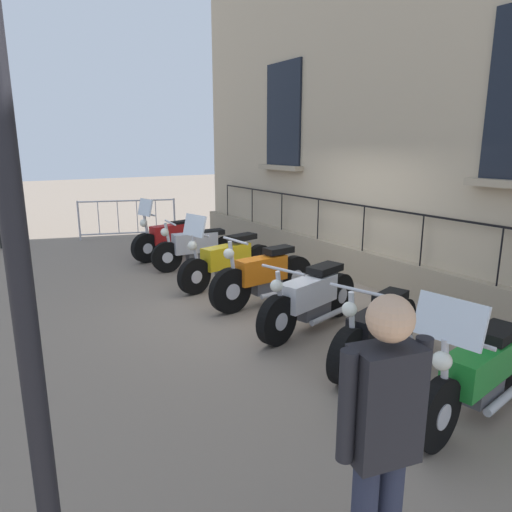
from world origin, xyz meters
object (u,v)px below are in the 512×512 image
(motorcycle_red, at_px, (171,239))
(motorcycle_yellow, at_px, (228,261))
(motorcycle_black, at_px, (377,331))
(pedestrian_walking, at_px, (382,435))
(motorcycle_green, at_px, (478,373))
(motorcycle_orange, at_px, (263,277))
(crowd_barrier, at_px, (128,218))
(motorcycle_silver, at_px, (197,247))
(pedestrian_standing, at_px, (2,212))
(motorcycle_white, at_px, (310,299))

(motorcycle_red, bearing_deg, motorcycle_yellow, 91.84)
(motorcycle_black, distance_m, pedestrian_walking, 3.00)
(motorcycle_green, distance_m, pedestrian_walking, 2.31)
(motorcycle_orange, relative_size, crowd_barrier, 0.82)
(motorcycle_red, height_order, motorcycle_black, motorcycle_red)
(motorcycle_silver, distance_m, motorcycle_black, 4.98)
(motorcycle_yellow, relative_size, crowd_barrier, 0.89)
(motorcycle_orange, height_order, pedestrian_standing, pedestrian_standing)
(motorcycle_orange, relative_size, pedestrian_walking, 1.11)
(motorcycle_orange, height_order, pedestrian_walking, pedestrian_walking)
(pedestrian_standing, relative_size, pedestrian_walking, 0.90)
(motorcycle_yellow, xyz_separation_m, motorcycle_white, (0.04, 2.41, -0.02))
(motorcycle_white, relative_size, crowd_barrier, 0.83)
(motorcycle_yellow, xyz_separation_m, motorcycle_green, (0.06, 4.90, -0.00))
(pedestrian_standing, bearing_deg, crowd_barrier, 172.45)
(motorcycle_yellow, bearing_deg, motorcycle_white, 89.13)
(motorcycle_yellow, relative_size, motorcycle_white, 1.07)
(pedestrian_standing, bearing_deg, motorcycle_black, 108.67)
(motorcycle_green, height_order, pedestrian_walking, pedestrian_walking)
(motorcycle_yellow, height_order, pedestrian_walking, pedestrian_walking)
(motorcycle_yellow, bearing_deg, motorcycle_orange, 89.01)
(motorcycle_white, xyz_separation_m, pedestrian_standing, (3.12, -8.01, 0.47))
(motorcycle_black, distance_m, pedestrian_standing, 9.76)
(motorcycle_orange, xyz_separation_m, motorcycle_black, (0.02, 2.41, -0.05))
(crowd_barrier, bearing_deg, motorcycle_white, 91.34)
(motorcycle_silver, distance_m, motorcycle_green, 6.25)
(motorcycle_silver, distance_m, pedestrian_walking, 7.36)
(motorcycle_silver, bearing_deg, motorcycle_black, 89.32)
(motorcycle_white, xyz_separation_m, motorcycle_black, (-0.00, 1.22, -0.03))
(motorcycle_green, bearing_deg, pedestrian_walking, 19.73)
(pedestrian_standing, height_order, pedestrian_walking, pedestrian_walking)
(motorcycle_red, bearing_deg, motorcycle_green, 90.17)
(motorcycle_red, relative_size, motorcycle_green, 0.91)
(motorcycle_green, bearing_deg, pedestrian_standing, -73.57)
(motorcycle_green, relative_size, pedestrian_standing, 1.33)
(motorcycle_red, distance_m, motorcycle_white, 4.92)
(motorcycle_silver, relative_size, pedestrian_standing, 1.20)
(motorcycle_yellow, distance_m, motorcycle_orange, 1.22)
(motorcycle_green, bearing_deg, motorcycle_yellow, -90.69)
(motorcycle_orange, xyz_separation_m, crowd_barrier, (0.19, -6.43, 0.12))
(pedestrian_walking, bearing_deg, motorcycle_black, -136.43)
(motorcycle_white, bearing_deg, pedestrian_standing, -68.73)
(crowd_barrier, bearing_deg, motorcycle_orange, 91.73)
(motorcycle_silver, relative_size, motorcycle_orange, 0.97)
(motorcycle_black, xyz_separation_m, pedestrian_walking, (2.13, 2.02, 0.62))
(motorcycle_silver, height_order, crowd_barrier, crowd_barrier)
(pedestrian_standing, bearing_deg, motorcycle_orange, 114.68)
(motorcycle_yellow, xyz_separation_m, motorcycle_black, (0.04, 3.63, -0.05))
(motorcycle_silver, relative_size, motorcycle_black, 1.03)
(motorcycle_red, bearing_deg, motorcycle_black, 90.41)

